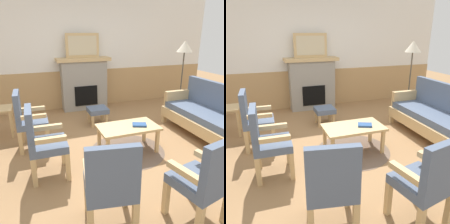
{
  "view_description": "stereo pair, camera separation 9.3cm",
  "coord_description": "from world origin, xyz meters",
  "views": [
    {
      "loc": [
        -1.31,
        -3.16,
        1.86
      ],
      "look_at": [
        0.0,
        0.35,
        0.55
      ],
      "focal_mm": 36.76,
      "sensor_mm": 36.0,
      "label": 1
    },
    {
      "loc": [
        -1.22,
        -3.19,
        1.86
      ],
      "look_at": [
        0.0,
        0.35,
        0.55
      ],
      "focal_mm": 36.76,
      "sensor_mm": 36.0,
      "label": 2
    }
  ],
  "objects": [
    {
      "name": "framed_picture",
      "position": [
        0.0,
        2.35,
        1.56
      ],
      "size": [
        0.8,
        0.04,
        0.56
      ],
      "color": "tan",
      "rests_on": "fireplace"
    },
    {
      "name": "round_rug",
      "position": [
        0.11,
        -0.08,
        0.0
      ],
      "size": [
        1.22,
        1.22,
        0.01
      ],
      "primitive_type": "cylinder",
      "color": "brown",
      "rests_on": "ground_plane"
    },
    {
      "name": "armchair_near_fireplace",
      "position": [
        -1.38,
        0.59,
        0.54
      ],
      "size": [
        0.49,
        0.49,
        0.98
      ],
      "color": "tan",
      "rests_on": "ground_plane"
    },
    {
      "name": "armchair_front_center",
      "position": [
        -0.69,
        -1.48,
        0.54
      ],
      "size": [
        0.56,
        0.56,
        0.98
      ],
      "color": "tan",
      "rests_on": "ground_plane"
    },
    {
      "name": "fireplace",
      "position": [
        0.0,
        2.35,
        0.65
      ],
      "size": [
        1.3,
        0.44,
        1.28
      ],
      "color": "gray",
      "rests_on": "ground_plane"
    },
    {
      "name": "armchair_by_window_left",
      "position": [
        -1.22,
        -0.33,
        0.54
      ],
      "size": [
        0.49,
        0.49,
        0.98
      ],
      "color": "tan",
      "rests_on": "ground_plane"
    },
    {
      "name": "wall_back",
      "position": [
        0.0,
        2.6,
        1.31
      ],
      "size": [
        7.2,
        0.14,
        2.7
      ],
      "color": "white",
      "rests_on": "ground_plane"
    },
    {
      "name": "floor_lamp_by_couch",
      "position": [
        2.11,
        1.29,
        1.45
      ],
      "size": [
        0.36,
        0.36,
        1.68
      ],
      "color": "#332D28",
      "rests_on": "ground_plane"
    },
    {
      "name": "side_table",
      "position": [
        -1.86,
        1.27,
        0.43
      ],
      "size": [
        0.44,
        0.44,
        0.55
      ],
      "color": "tan",
      "rests_on": "ground_plane"
    },
    {
      "name": "couch",
      "position": [
        1.73,
        -0.04,
        0.4
      ],
      "size": [
        0.7,
        1.8,
        0.98
      ],
      "color": "tan",
      "rests_on": "ground_plane"
    },
    {
      "name": "footstool",
      "position": [
        -0.0,
        1.22,
        0.28
      ],
      "size": [
        0.4,
        0.4,
        0.36
      ],
      "color": "tan",
      "rests_on": "ground_plane"
    },
    {
      "name": "book_on_table",
      "position": [
        0.29,
        -0.13,
        0.46
      ],
      "size": [
        0.27,
        0.23,
        0.03
      ],
      "primitive_type": "cube",
      "rotation": [
        0.0,
        0.0,
        -0.41
      ],
      "color": "navy",
      "rests_on": "coffee_table"
    },
    {
      "name": "ground_plane",
      "position": [
        0.0,
        0.0,
        0.0
      ],
      "size": [
        14.0,
        14.0,
        0.0
      ],
      "primitive_type": "plane",
      "color": "#997047"
    },
    {
      "name": "armchair_front_left",
      "position": [
        0.19,
        -1.73,
        0.54
      ],
      "size": [
        0.57,
        0.57,
        0.98
      ],
      "color": "tan",
      "rests_on": "ground_plane"
    },
    {
      "name": "coffee_table",
      "position": [
        0.11,
        -0.08,
        0.39
      ],
      "size": [
        0.96,
        0.56,
        0.44
      ],
      "color": "tan",
      "rests_on": "ground_plane"
    }
  ]
}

